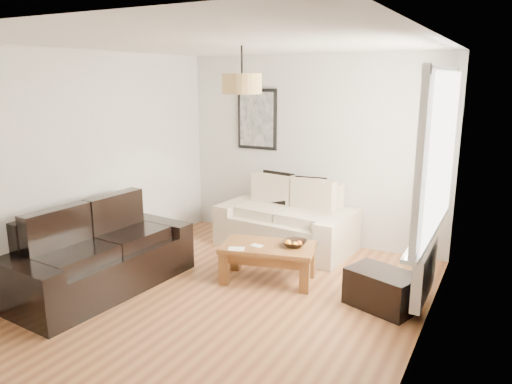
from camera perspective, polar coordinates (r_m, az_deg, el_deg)
The scene contains 21 objects.
floor at distance 5.24m, azimuth -3.18°, elevation -12.61°, with size 4.50×4.50×0.00m, color brown.
ceiling at distance 4.72m, azimuth -3.60°, elevation 17.06°, with size 3.80×4.50×0.00m, color white, non-canonical shape.
wall_back at distance 6.80m, azimuth 6.61°, elevation 4.89°, with size 3.80×0.04×2.60m, color silver, non-canonical shape.
wall_front at distance 3.19m, azimuth -25.09°, elevation -6.10°, with size 3.80×0.04×2.60m, color silver, non-canonical shape.
wall_left at distance 6.02m, azimuth -19.02°, elevation 3.13°, with size 0.04×4.50×2.60m, color silver, non-canonical shape.
wall_right at distance 4.17m, azimuth 19.48°, elevation -1.20°, with size 0.04×4.50×2.60m, color silver, non-canonical shape.
window_bay at distance 4.90m, azimuth 20.79°, elevation 4.36°, with size 0.14×1.90×1.60m, color white, non-canonical shape.
radiator at distance 5.22m, azimuth 19.23°, elevation -8.93°, with size 0.10×0.90×0.52m, color white.
poster at distance 7.09m, azimuth 0.13°, elevation 8.58°, with size 0.62×0.04×0.87m, color black, non-canonical shape.
pendant_shade at distance 4.97m, azimuth -1.68°, elevation 12.63°, with size 0.40×0.40×0.20m, color tan.
loveseat_cream at distance 6.63m, azimuth 3.58°, elevation -2.85°, with size 1.79×0.98×0.89m, color beige, non-canonical shape.
sofa_leather at distance 5.64m, azimuth -17.98°, elevation -6.53°, with size 2.03×0.99×0.88m, color black, non-canonical shape.
coffee_table at distance 5.62m, azimuth 1.42°, elevation -8.34°, with size 1.05×0.57×0.43m, color brown, non-canonical shape.
ottoman at distance 5.18m, azimuth 14.61°, elevation -11.03°, with size 0.68×0.44×0.39m, color black.
cushion_left at distance 6.84m, azimuth 2.43°, elevation 0.56°, with size 0.45×0.14×0.45m, color black.
cushion_right at distance 6.64m, azimuth 6.39°, elevation -0.02°, with size 0.42×0.13×0.42m, color black.
fruit_bowl at distance 5.51m, azimuth 4.57°, elevation -6.07°, with size 0.28×0.28×0.07m, color black.
orange_a at distance 5.46m, azimuth 4.59°, elevation -6.20°, with size 0.06×0.06×0.06m, color orange.
orange_b at distance 5.50m, azimuth 5.10°, elevation -6.05°, with size 0.06×0.06×0.06m, color orange.
orange_c at distance 5.50m, azimuth 3.77°, elevation -6.03°, with size 0.08×0.08×0.08m, color orange.
papers at distance 5.43m, azimuth -2.32°, elevation -6.71°, with size 0.18×0.12×0.01m, color white.
Camera 1 is at (2.47, -4.01, 2.30)m, focal length 33.96 mm.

